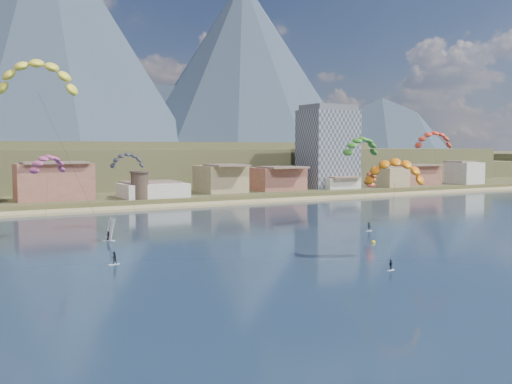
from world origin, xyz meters
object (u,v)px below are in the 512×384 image
kitesurfer_orange (395,167)px  watchtower (140,185)px  kitesurfer_green (361,144)px  buoy (373,242)px  apartment_tower (328,147)px  kitesurfer_yellow (38,73)px  windsurfer (109,234)px

kitesurfer_orange → watchtower: bearing=96.3°
kitesurfer_green → buoy: 32.50m
apartment_tower → kitesurfer_orange: size_ratio=1.73×
buoy → kitesurfer_yellow: bearing=165.3°
kitesurfer_orange → windsurfer: kitesurfer_orange is taller
watchtower → kitesurfer_orange: bearing=-83.7°
buoy → apartment_tower: bearing=58.2°
kitesurfer_orange → buoy: 19.66m
kitesurfer_yellow → kitesurfer_orange: kitesurfer_yellow is taller
apartment_tower → buoy: 120.79m
watchtower → kitesurfer_yellow: bearing=-118.4°
watchtower → windsurfer: size_ratio=1.96×
kitesurfer_orange → windsurfer: bearing=133.7°
watchtower → kitesurfer_orange: size_ratio=0.47×
apartment_tower → watchtower: 82.02m
apartment_tower → kitesurfer_yellow: 148.00m
apartment_tower → buoy: size_ratio=40.49×
kitesurfer_yellow → kitesurfer_orange: bearing=-28.0°
apartment_tower → kitesurfer_yellow: bearing=-144.0°
kitesurfer_yellow → kitesurfer_green: kitesurfer_yellow is taller
watchtower → kitesurfer_yellow: kitesurfer_yellow is taller
kitesurfer_orange → windsurfer: (-36.54, 38.18, -13.18)m
apartment_tower → kitesurfer_orange: bearing=-121.3°
apartment_tower → kitesurfer_orange: apartment_tower is taller
watchtower → kitesurfer_orange: 100.41m
kitesurfer_green → windsurfer: kitesurfer_green is taller
apartment_tower → kitesurfer_green: bearing=-121.3°
watchtower → buoy: (16.97, -87.52, -6.23)m
kitesurfer_orange → kitesurfer_green: bearing=58.6°
windsurfer → kitesurfer_yellow: bearing=-140.4°
kitesurfer_green → buoy: kitesurfer_green is taller
apartment_tower → windsurfer: size_ratio=7.31×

